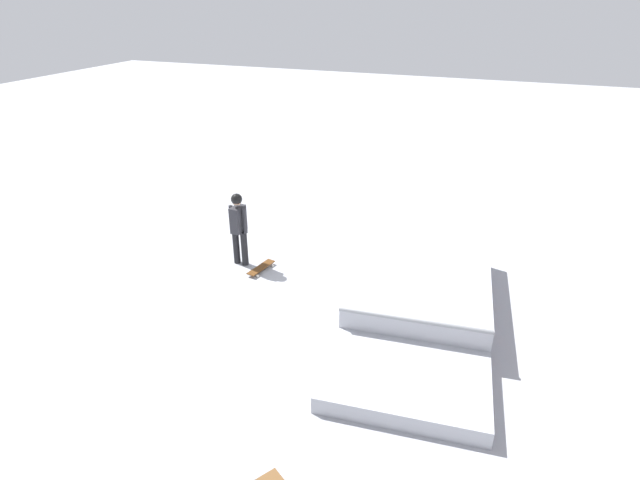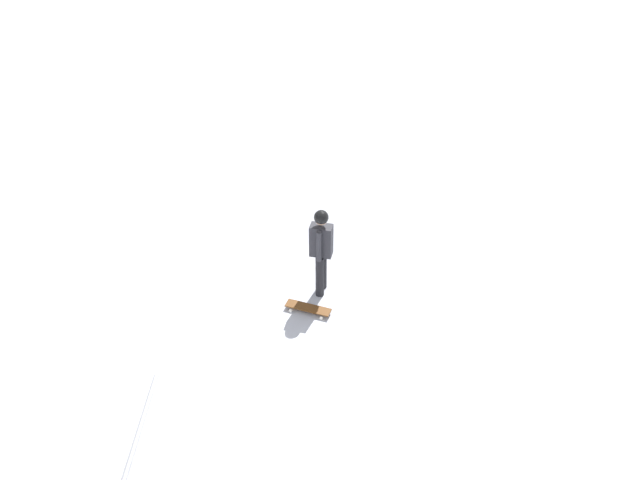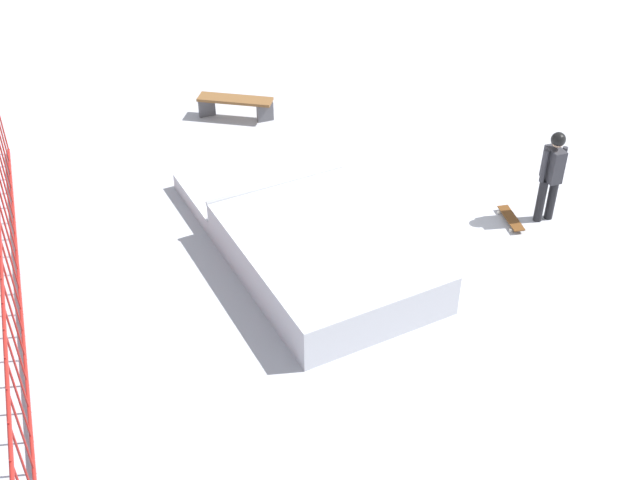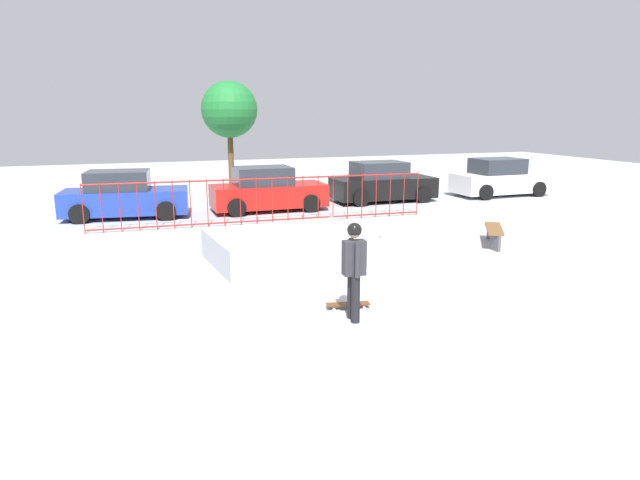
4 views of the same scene
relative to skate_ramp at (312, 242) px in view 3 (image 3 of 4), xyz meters
name	(u,v)px [view 3 (image 3 of 4)]	position (x,y,z in m)	size (l,w,h in m)	color
ground_plane	(372,239)	(0.10, -1.15, -0.32)	(60.00, 60.00, 0.00)	#A8AAB2
skate_ramp	(312,242)	(0.00, 0.00, 0.00)	(5.62, 3.10, 0.74)	#B0B3BB
skater	(552,170)	(-0.51, -4.21, 0.69)	(0.39, 0.44, 1.73)	black
skateboard	(511,218)	(-0.37, -3.63, -0.24)	(0.82, 0.37, 0.09)	#593314
perimeter_fence	(12,286)	(0.10, 4.61, 0.45)	(10.85, 0.57, 1.50)	maroon
park_bench	(235,103)	(5.25, -0.34, 0.04)	(1.20, 1.56, 0.48)	brown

